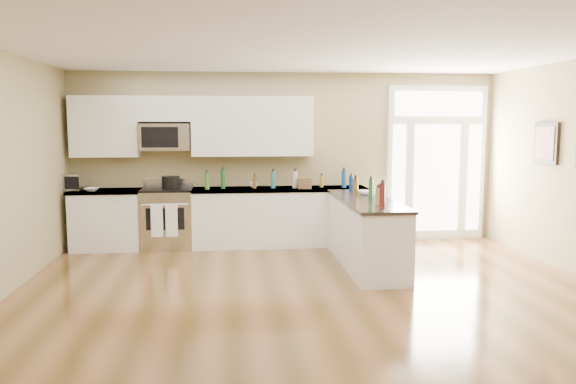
{
  "coord_description": "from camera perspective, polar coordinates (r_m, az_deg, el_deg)",
  "views": [
    {
      "loc": [
        -0.93,
        -5.25,
        1.98
      ],
      "look_at": [
        -0.18,
        2.0,
        1.08
      ],
      "focal_mm": 35.0,
      "sensor_mm": 36.0,
      "label": 1
    }
  ],
  "objects": [
    {
      "name": "upper_cabinet_left",
      "position": [
        9.29,
        -18.11,
        6.35
      ],
      "size": [
        1.04,
        0.33,
        0.95
      ],
      "primitive_type": "cube",
      "color": "white",
      "rests_on": "room_shell"
    },
    {
      "name": "bowl_left",
      "position": [
        9.11,
        -19.33,
        0.24
      ],
      "size": [
        0.26,
        0.26,
        0.05
      ],
      "primitive_type": "imported",
      "rotation": [
        0.0,
        0.0,
        -0.4
      ],
      "color": "white",
      "rests_on": "back_cabinet_left"
    },
    {
      "name": "upper_cabinet_short",
      "position": [
        9.15,
        -12.41,
        8.25
      ],
      "size": [
        0.82,
        0.33,
        0.4
      ],
      "primitive_type": "cube",
      "color": "white",
      "rests_on": "room_shell"
    },
    {
      "name": "toaster_oven",
      "position": [
        9.31,
        -20.91,
        0.96
      ],
      "size": [
        0.36,
        0.31,
        0.26
      ],
      "primitive_type": "cube",
      "rotation": [
        0.0,
        0.0,
        -0.27
      ],
      "color": "silver",
      "rests_on": "back_cabinet_left"
    },
    {
      "name": "stockpot",
      "position": [
        8.95,
        -11.82,
        0.97
      ],
      "size": [
        0.36,
        0.36,
        0.22
      ],
      "primitive_type": "cylinder",
      "rotation": [
        0.0,
        0.0,
        0.36
      ],
      "color": "black",
      "rests_on": "kitchen_range"
    },
    {
      "name": "peninsula_cabinet",
      "position": [
        7.87,
        7.9,
        -4.36
      ],
      "size": [
        0.69,
        2.32,
        0.94
      ],
      "color": "white",
      "rests_on": "ground"
    },
    {
      "name": "entry_door",
      "position": [
        9.86,
        14.81,
        2.86
      ],
      "size": [
        1.7,
        0.1,
        2.6
      ],
      "color": "white",
      "rests_on": "ground"
    },
    {
      "name": "cup_counter",
      "position": [
        9.07,
        -3.52,
        0.72
      ],
      "size": [
        0.13,
        0.13,
        0.09
      ],
      "primitive_type": "imported",
      "rotation": [
        0.0,
        0.0,
        0.14
      ],
      "color": "white",
      "rests_on": "back_cabinet_right"
    },
    {
      "name": "upper_cabinet_right",
      "position": [
        9.09,
        -3.63,
        6.67
      ],
      "size": [
        1.94,
        0.33,
        0.95
      ],
      "primitive_type": "cube",
      "color": "white",
      "rests_on": "room_shell"
    },
    {
      "name": "bowl_peninsula",
      "position": [
        8.24,
        7.83,
        -0.08
      ],
      "size": [
        0.24,
        0.24,
        0.06
      ],
      "primitive_type": "imported",
      "rotation": [
        0.0,
        0.0,
        -0.26
      ],
      "color": "white",
      "rests_on": "peninsula_cabinet"
    },
    {
      "name": "counter_bottles",
      "position": [
        8.38,
        2.51,
        0.79
      ],
      "size": [
        2.41,
        2.42,
        0.31
      ],
      "color": "#19591E",
      "rests_on": "back_cabinet_right"
    },
    {
      "name": "back_cabinet_right",
      "position": [
        9.11,
        -0.91,
        -2.72
      ],
      "size": [
        2.85,
        0.66,
        0.94
      ],
      "color": "white",
      "rests_on": "ground"
    },
    {
      "name": "room_shell",
      "position": [
        5.34,
        4.19,
        4.11
      ],
      "size": [
        8.0,
        8.0,
        8.0
      ],
      "color": "tan",
      "rests_on": "ground"
    },
    {
      "name": "microwave",
      "position": [
        9.11,
        -12.37,
        5.48
      ],
      "size": [
        0.78,
        0.41,
        0.42
      ],
      "color": "silver",
      "rests_on": "room_shell"
    },
    {
      "name": "ground",
      "position": [
        5.69,
        4.03,
        -13.35
      ],
      "size": [
        8.0,
        8.0,
        0.0
      ],
      "primitive_type": "plane",
      "color": "#573B18"
    },
    {
      "name": "back_cabinet_left",
      "position": [
        9.28,
        -17.88,
        -2.88
      ],
      "size": [
        1.1,
        0.66,
        0.94
      ],
      "color": "white",
      "rests_on": "ground"
    },
    {
      "name": "kitchen_range",
      "position": [
        9.12,
        -12.14,
        -2.6
      ],
      "size": [
        0.79,
        0.7,
        1.08
      ],
      "color": "silver",
      "rests_on": "ground"
    },
    {
      "name": "wall_art_near",
      "position": [
        8.66,
        24.73,
        4.54
      ],
      "size": [
        0.05,
        0.58,
        0.58
      ],
      "color": "black",
      "rests_on": "room_shell"
    },
    {
      "name": "cardboard_box",
      "position": [
        8.94,
        1.72,
        0.92
      ],
      "size": [
        0.24,
        0.19,
        0.18
      ],
      "primitive_type": "cube",
      "rotation": [
        0.0,
        0.0,
        -0.16
      ],
      "color": "brown",
      "rests_on": "back_cabinet_right"
    }
  ]
}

